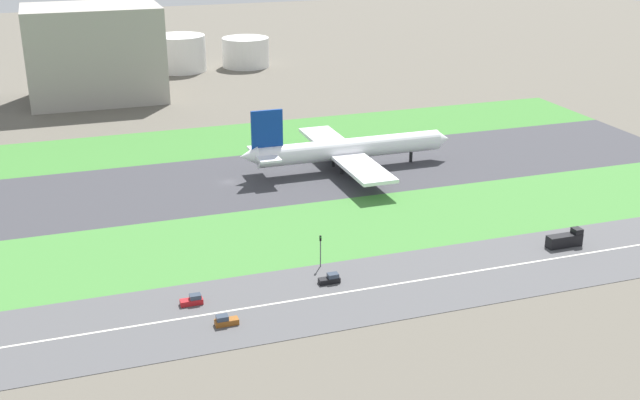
{
  "coord_description": "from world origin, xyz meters",
  "views": [
    {
      "loc": [
        -43.58,
        -205.97,
        74.08
      ],
      "look_at": [
        14.59,
        -36.5,
        6.0
      ],
      "focal_mm": 44.4,
      "sensor_mm": 36.0,
      "label": 1
    }
  ],
  "objects_px": {
    "fuel_tank_west": "(102,63)",
    "airliner": "(345,149)",
    "car_2": "(225,321)",
    "fuel_tank_centre": "(180,53)",
    "car_1": "(330,279)",
    "fuel_tank_east": "(246,52)",
    "hangar_building": "(95,53)",
    "car_0": "(193,300)",
    "truck_0": "(565,240)",
    "traffic_light": "(320,249)"
  },
  "relations": [
    {
      "from": "airliner",
      "to": "fuel_tank_centre",
      "type": "relative_size",
      "value": 2.75
    },
    {
      "from": "fuel_tank_west",
      "to": "fuel_tank_centre",
      "type": "xyz_separation_m",
      "value": [
        35.15,
        0.0,
        2.12
      ]
    },
    {
      "from": "fuel_tank_centre",
      "to": "truck_0",
      "type": "bearing_deg",
      "value": -77.71
    },
    {
      "from": "car_0",
      "to": "fuel_tank_west",
      "type": "relative_size",
      "value": 0.17
    },
    {
      "from": "car_2",
      "to": "hangar_building",
      "type": "distance_m",
      "value": 192.96
    },
    {
      "from": "truck_0",
      "to": "car_2",
      "type": "height_order",
      "value": "truck_0"
    },
    {
      "from": "hangar_building",
      "to": "fuel_tank_west",
      "type": "xyz_separation_m",
      "value": [
        4.96,
        45.0,
        -12.2
      ]
    },
    {
      "from": "car_1",
      "to": "car_0",
      "type": "xyz_separation_m",
      "value": [
        -28.59,
        0.0,
        0.0
      ]
    },
    {
      "from": "fuel_tank_west",
      "to": "airliner",
      "type": "bearing_deg",
      "value": -70.43
    },
    {
      "from": "car_1",
      "to": "fuel_tank_east",
      "type": "bearing_deg",
      "value": 80.36
    },
    {
      "from": "hangar_building",
      "to": "car_1",
      "type": "bearing_deg",
      "value": -79.82
    },
    {
      "from": "car_0",
      "to": "truck_0",
      "type": "xyz_separation_m",
      "value": [
        85.49,
        -0.0,
        0.75
      ]
    },
    {
      "from": "fuel_tank_west",
      "to": "car_2",
      "type": "bearing_deg",
      "value": -89.16
    },
    {
      "from": "truck_0",
      "to": "traffic_light",
      "type": "distance_m",
      "value": 56.91
    },
    {
      "from": "hangar_building",
      "to": "fuel_tank_west",
      "type": "height_order",
      "value": "hangar_building"
    },
    {
      "from": "car_1",
      "to": "truck_0",
      "type": "distance_m",
      "value": 56.9
    },
    {
      "from": "fuel_tank_west",
      "to": "car_0",
      "type": "bearing_deg",
      "value": -90.22
    },
    {
      "from": "truck_0",
      "to": "hangar_building",
      "type": "xyz_separation_m",
      "value": [
        -89.58,
        182.0,
        16.57
      ]
    },
    {
      "from": "car_2",
      "to": "fuel_tank_west",
      "type": "xyz_separation_m",
      "value": [
        -3.47,
        237.0,
        5.13
      ]
    },
    {
      "from": "fuel_tank_west",
      "to": "fuel_tank_east",
      "type": "xyz_separation_m",
      "value": [
        66.26,
        0.0,
        0.77
      ]
    },
    {
      "from": "traffic_light",
      "to": "fuel_tank_centre",
      "type": "xyz_separation_m",
      "value": [
        6.81,
        219.01,
        3.88
      ]
    },
    {
      "from": "hangar_building",
      "to": "fuel_tank_centre",
      "type": "xyz_separation_m",
      "value": [
        40.11,
        45.0,
        -10.08
      ]
    },
    {
      "from": "fuel_tank_centre",
      "to": "car_0",
      "type": "bearing_deg",
      "value": -99.02
    },
    {
      "from": "hangar_building",
      "to": "traffic_light",
      "type": "bearing_deg",
      "value": -79.17
    },
    {
      "from": "car_2",
      "to": "fuel_tank_centre",
      "type": "distance_m",
      "value": 239.22
    },
    {
      "from": "traffic_light",
      "to": "fuel_tank_centre",
      "type": "distance_m",
      "value": 219.15
    },
    {
      "from": "airliner",
      "to": "fuel_tank_centre",
      "type": "xyz_separation_m",
      "value": [
        -21.37,
        159.0,
        1.94
      ]
    },
    {
      "from": "car_0",
      "to": "car_2",
      "type": "xyz_separation_m",
      "value": [
        4.33,
        -10.0,
        0.0
      ]
    },
    {
      "from": "hangar_building",
      "to": "fuel_tank_west",
      "type": "bearing_deg",
      "value": 83.71
    },
    {
      "from": "fuel_tank_centre",
      "to": "hangar_building",
      "type": "bearing_deg",
      "value": -131.71
    },
    {
      "from": "traffic_light",
      "to": "fuel_tank_west",
      "type": "xyz_separation_m",
      "value": [
        -28.34,
        219.01,
        1.76
      ]
    },
    {
      "from": "airliner",
      "to": "car_2",
      "type": "xyz_separation_m",
      "value": [
        -53.05,
        -78.0,
        -5.31
      ]
    },
    {
      "from": "car_2",
      "to": "traffic_light",
      "type": "xyz_separation_m",
      "value": [
        24.87,
        17.99,
        3.37
      ]
    },
    {
      "from": "car_2",
      "to": "hangar_building",
      "type": "height_order",
      "value": "hangar_building"
    },
    {
      "from": "hangar_building",
      "to": "car_0",
      "type": "bearing_deg",
      "value": -88.71
    },
    {
      "from": "hangar_building",
      "to": "fuel_tank_east",
      "type": "bearing_deg",
      "value": 32.29
    },
    {
      "from": "fuel_tank_centre",
      "to": "car_1",
      "type": "bearing_deg",
      "value": -91.87
    },
    {
      "from": "airliner",
      "to": "car_1",
      "type": "bearing_deg",
      "value": -112.95
    },
    {
      "from": "airliner",
      "to": "hangar_building",
      "type": "distance_m",
      "value": 130.08
    },
    {
      "from": "car_1",
      "to": "truck_0",
      "type": "bearing_deg",
      "value": -0.0
    },
    {
      "from": "car_2",
      "to": "car_0",
      "type": "bearing_deg",
      "value": -66.57
    },
    {
      "from": "fuel_tank_west",
      "to": "fuel_tank_centre",
      "type": "distance_m",
      "value": 35.22
    },
    {
      "from": "fuel_tank_west",
      "to": "fuel_tank_east",
      "type": "distance_m",
      "value": 66.26
    },
    {
      "from": "car_2",
      "to": "fuel_tank_centre",
      "type": "height_order",
      "value": "fuel_tank_centre"
    },
    {
      "from": "airliner",
      "to": "truck_0",
      "type": "relative_size",
      "value": 7.74
    },
    {
      "from": "airliner",
      "to": "truck_0",
      "type": "height_order",
      "value": "airliner"
    },
    {
      "from": "traffic_light",
      "to": "car_1",
      "type": "bearing_deg",
      "value": -94.41
    },
    {
      "from": "traffic_light",
      "to": "car_2",
      "type": "bearing_deg",
      "value": -144.11
    },
    {
      "from": "car_0",
      "to": "truck_0",
      "type": "bearing_deg",
      "value": -0.0
    },
    {
      "from": "car_1",
      "to": "hangar_building",
      "type": "xyz_separation_m",
      "value": [
        -32.69,
        182.0,
        17.32
      ]
    }
  ]
}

